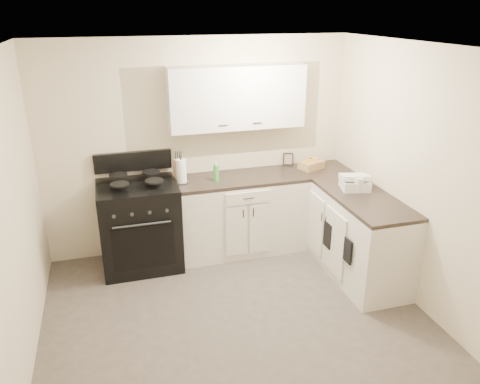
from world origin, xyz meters
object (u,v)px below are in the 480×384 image
object	(u,v)px
countertop_grill	(355,184)
knife_block	(179,169)
stove	(140,228)
paper_towel	(181,171)
wicker_basket	(311,165)

from	to	relation	value
countertop_grill	knife_block	bearing A→B (deg)	169.26
stove	knife_block	bearing A→B (deg)	14.75
knife_block	paper_towel	size ratio (longest dim) A/B	0.93
knife_block	paper_towel	xyz separation A→B (m)	(0.01, -0.10, 0.01)
stove	paper_towel	distance (m)	0.80
wicker_basket	countertop_grill	world-z (taller)	countertop_grill
paper_towel	wicker_basket	size ratio (longest dim) A/B	0.95
stove	knife_block	world-z (taller)	knife_block
stove	paper_towel	size ratio (longest dim) A/B	3.84
paper_towel	knife_block	bearing A→B (deg)	95.48
wicker_basket	knife_block	bearing A→B (deg)	178.00
paper_towel	countertop_grill	xyz separation A→B (m)	(1.77, -0.72, -0.08)
stove	countertop_grill	world-z (taller)	countertop_grill
paper_towel	stove	bearing A→B (deg)	-176.29
stove	paper_towel	world-z (taller)	paper_towel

